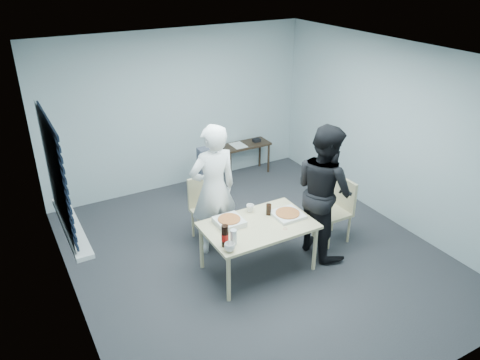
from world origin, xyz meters
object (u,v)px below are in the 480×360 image
dining_table (258,229)px  person_black (324,191)px  stool (208,179)px  mug_a (230,247)px  chair_far (206,204)px  chair_right (338,206)px  soda_bottle (225,236)px  mug_b (250,208)px  person_white (213,190)px  side_table (246,148)px  backpack (208,161)px

dining_table → person_black: 1.00m
stool → mug_a: 2.47m
chair_far → chair_right: bearing=-30.5°
chair_far → dining_table: bearing=-76.4°
soda_bottle → chair_far: bearing=74.9°
mug_a → soda_bottle: (0.00, 0.11, 0.08)m
person_black → mug_b: bearing=68.2°
stool → mug_a: bearing=-109.9°
chair_far → stool: (0.51, 0.98, -0.15)m
person_white → side_table: size_ratio=2.05×
chair_far → chair_right: same height
chair_right → person_white: (-1.59, 0.60, 0.37)m
backpack → soda_bottle: 2.33m
chair_far → stool: 1.12m
mug_a → mug_b: (0.64, 0.64, -0.00)m
mug_a → mug_b: 0.91m
dining_table → stool: bearing=82.3°
person_white → backpack: size_ratio=4.13×
chair_far → backpack: (0.51, 0.97, 0.17)m
dining_table → chair_far: chair_far is taller
side_table → mug_a: (-1.84, -2.86, 0.20)m
stool → backpack: 0.32m
mug_b → person_white: bearing=133.8°
dining_table → stool: (0.27, 1.98, -0.23)m
chair_right → mug_b: size_ratio=8.90×
person_white → side_table: 2.45m
dining_table → stool: dining_table is taller
person_white → soda_bottle: bearing=71.5°
side_table → stool: bearing=-150.9°
side_table → mug_b: bearing=-118.5°
backpack → mug_a: size_ratio=3.49×
dining_table → backpack: size_ratio=3.11×
chair_far → mug_a: 1.37m
soda_bottle → stool: bearing=69.2°
person_white → mug_b: size_ratio=17.70×
person_white → mug_a: 1.06m
stool → mug_b: (-0.19, -1.65, 0.34)m
person_black → soda_bottle: bearing=96.8°
person_white → person_black: same height
mug_a → soda_bottle: soda_bottle is taller
stool → backpack: backpack is taller
chair_right → stool: chair_right is taller
person_white → mug_b: person_white is taller
mug_a → chair_right: bearing=12.0°
dining_table → person_black: (0.95, -0.03, 0.30)m
chair_right → soda_bottle: (-1.89, -0.29, 0.26)m
stool → chair_far: bearing=-117.3°
side_table → backpack: bearing=-150.3°
person_white → stool: person_white is taller
dining_table → mug_a: size_ratio=10.85×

